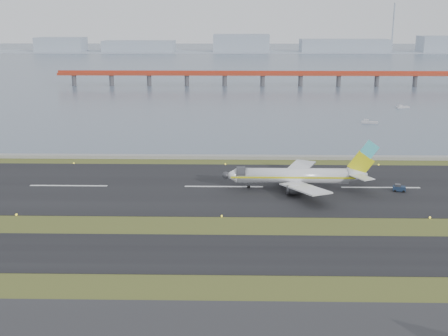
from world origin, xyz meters
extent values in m
plane|color=#38491A|center=(0.00, 0.00, 0.00)|extent=(1000.00, 1000.00, 0.00)
cube|color=black|center=(0.00, -12.00, 0.05)|extent=(1000.00, 18.00, 0.10)
cube|color=black|center=(0.00, 30.00, 0.05)|extent=(1000.00, 45.00, 0.10)
cube|color=gray|center=(0.00, 60.00, 0.50)|extent=(1000.00, 2.50, 1.00)
cube|color=#4E5D70|center=(0.00, 460.00, 0.00)|extent=(1400.00, 800.00, 1.30)
cube|color=#AF361E|center=(20.00, 250.00, 7.50)|extent=(260.00, 5.00, 1.60)
cube|color=#AF361E|center=(20.00, 250.00, 9.00)|extent=(260.00, 0.40, 1.40)
cylinder|color=#4C4C51|center=(-76.00, 250.00, 3.00)|extent=(2.80, 2.80, 7.00)
cylinder|color=#4C4C51|center=(20.00, 250.00, 3.00)|extent=(2.80, 2.80, 7.00)
cylinder|color=#4C4C51|center=(116.00, 250.00, 3.00)|extent=(2.80, 2.80, 7.00)
cube|color=#9AA6B6|center=(0.00, 620.00, 0.00)|extent=(1400.00, 80.00, 1.00)
cube|color=#9AA6B6|center=(-220.00, 620.00, 9.00)|extent=(60.00, 35.00, 18.00)
cube|color=#9AA6B6|center=(-120.00, 620.00, 7.00)|extent=(90.00, 35.00, 14.00)
cube|color=#9AA6B6|center=(10.00, 620.00, 11.00)|extent=(70.00, 35.00, 22.00)
cube|color=#9AA6B6|center=(140.00, 620.00, 8.00)|extent=(110.00, 35.00, 16.00)
cube|color=#9AA6B6|center=(260.00, 620.00, 10.00)|extent=(50.00, 35.00, 20.00)
cylinder|color=#9AA6B6|center=(200.00, 620.00, 30.00)|extent=(1.80, 1.80, 60.00)
cylinder|color=white|center=(17.32, 28.66, 3.50)|extent=(28.00, 3.80, 3.80)
cone|color=white|center=(1.72, 28.66, 3.50)|extent=(3.20, 3.80, 3.80)
cone|color=white|center=(33.52, 28.66, 3.80)|extent=(5.00, 3.80, 3.80)
cube|color=yellow|center=(17.32, 26.74, 3.50)|extent=(31.00, 0.06, 0.45)
cube|color=yellow|center=(17.32, 30.58, 3.50)|extent=(31.00, 0.06, 0.45)
cube|color=white|center=(19.52, 20.16, 2.80)|extent=(11.31, 15.89, 1.66)
cube|color=white|center=(19.52, 37.16, 2.80)|extent=(11.31, 15.89, 1.66)
cylinder|color=#39393E|center=(17.82, 22.66, 1.60)|extent=(4.20, 2.10, 2.10)
cylinder|color=#39393E|center=(17.82, 34.66, 1.60)|extent=(4.20, 2.10, 2.10)
cube|color=yellow|center=(34.32, 28.66, 6.70)|extent=(6.80, 0.35, 6.85)
cube|color=#4FD1E1|center=(36.22, 28.66, 10.40)|extent=(4.85, 0.37, 4.90)
cube|color=white|center=(33.82, 24.86, 4.30)|extent=(5.64, 6.80, 0.22)
cube|color=white|center=(33.82, 32.46, 4.30)|extent=(5.64, 6.80, 0.22)
cylinder|color=black|center=(6.32, 28.66, 0.45)|extent=(0.80, 0.28, 0.80)
cylinder|color=black|center=(18.82, 25.86, 0.55)|extent=(1.00, 0.38, 1.00)
cylinder|color=black|center=(18.82, 31.46, 0.55)|extent=(1.00, 0.38, 1.00)
cube|color=#16253D|center=(43.76, 26.86, 0.84)|extent=(3.26, 2.24, 1.12)
cube|color=#39393E|center=(43.39, 26.93, 1.59)|extent=(1.56, 1.63, 0.65)
cylinder|color=black|center=(42.61, 26.33, 0.33)|extent=(0.70, 0.40, 0.65)
cylinder|color=black|center=(42.90, 27.79, 0.33)|extent=(0.70, 0.40, 0.65)
cylinder|color=black|center=(44.62, 25.92, 0.33)|extent=(0.70, 0.40, 0.65)
cylinder|color=black|center=(44.91, 27.39, 0.33)|extent=(0.70, 0.40, 0.65)
cube|color=#B6B6BA|center=(58.09, 120.83, 0.37)|extent=(6.88, 3.80, 0.84)
cube|color=#B6B6BA|center=(56.74, 121.22, 1.12)|extent=(2.22, 1.96, 0.84)
cube|color=#B6B6BA|center=(83.29, 161.78, 0.37)|extent=(6.82, 3.92, 0.84)
cube|color=#B6B6BA|center=(81.96, 161.36, 1.12)|extent=(2.22, 1.98, 0.84)
camera|label=1|loc=(2.82, -107.45, 41.90)|focal=45.00mm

